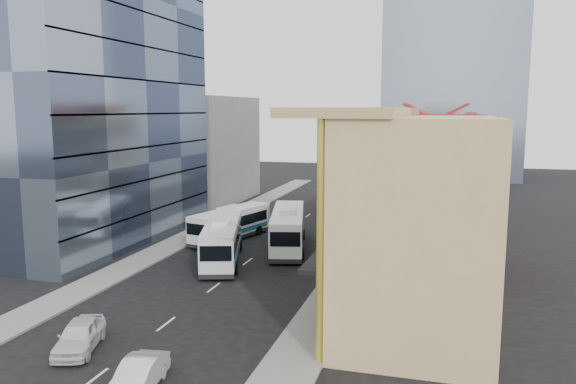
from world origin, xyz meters
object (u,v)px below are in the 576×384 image
(bus_right, at_px, (288,228))
(office_tower, at_px, (88,81))
(bus_left_near, at_px, (222,240))
(shophouse_tan, at_px, (418,223))
(bus_left_far, at_px, (231,223))
(sedan_left, at_px, (79,335))
(sedan_right, at_px, (138,376))

(bus_right, bearing_deg, office_tower, 169.70)
(bus_left_near, relative_size, bus_right, 0.96)
(shophouse_tan, height_order, bus_left_far, shophouse_tan)
(shophouse_tan, xyz_separation_m, bus_left_near, (-16.00, 9.51, -4.18))
(bus_left_near, bearing_deg, sedan_left, -109.64)
(bus_left_near, distance_m, bus_right, 6.89)
(sedan_left, bearing_deg, bus_left_far, 74.64)
(bus_right, distance_m, sedan_left, 24.02)
(office_tower, bearing_deg, bus_right, 3.36)
(shophouse_tan, xyz_separation_m, office_tower, (-31.00, 14.00, 9.00))
(shophouse_tan, xyz_separation_m, bus_right, (-12.00, 15.11, -4.10))
(office_tower, bearing_deg, bus_left_far, 13.16)
(office_tower, bearing_deg, shophouse_tan, -24.30)
(shophouse_tan, relative_size, office_tower, 0.47)
(shophouse_tan, bearing_deg, bus_right, 128.45)
(sedan_right, bearing_deg, shophouse_tan, 37.66)
(bus_left_near, bearing_deg, bus_left_far, 88.71)
(office_tower, distance_m, bus_left_near, 20.47)
(bus_left_near, xyz_separation_m, bus_right, (4.00, 5.61, 0.08))
(shophouse_tan, relative_size, bus_left_near, 1.23)
(bus_left_near, height_order, sedan_left, bus_left_near)
(bus_right, bearing_deg, bus_left_near, -139.15)
(bus_left_near, bearing_deg, sedan_right, -95.32)
(shophouse_tan, relative_size, bus_right, 1.18)
(bus_left_far, relative_size, bus_right, 0.86)
(office_tower, height_order, sedan_left, office_tower)
(shophouse_tan, height_order, sedan_right, shophouse_tan)
(bus_left_far, height_order, sedan_left, bus_left_far)
(bus_left_far, bearing_deg, office_tower, -151.35)
(shophouse_tan, relative_size, sedan_right, 3.27)
(bus_left_far, xyz_separation_m, bus_right, (6.20, -1.88, 0.26))
(shophouse_tan, distance_m, office_tower, 35.19)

